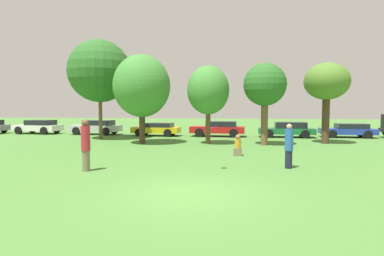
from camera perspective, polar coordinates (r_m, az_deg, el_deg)
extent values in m
plane|color=#477A33|center=(8.85, -0.44, -11.85)|extent=(120.00, 120.00, 0.00)
cylinder|color=#726651|center=(12.39, -18.87, -5.74)|extent=(0.28, 0.28, 0.77)
cylinder|color=#A52633|center=(12.28, -18.96, -1.81)|extent=(0.33, 0.33, 0.94)
sphere|color=brown|center=(12.24, -19.02, 0.91)|extent=(0.25, 0.25, 0.25)
cylinder|color=#191E33|center=(12.82, 17.31, -5.54)|extent=(0.27, 0.27, 0.70)
cylinder|color=#2659A5|center=(12.72, 17.38, -2.08)|extent=(0.32, 0.32, 0.85)
sphere|color=tan|center=(12.68, 17.42, 0.26)|extent=(0.21, 0.21, 0.21)
cylinder|color=#F21E72|center=(11.71, 4.00, 0.13)|extent=(0.26, 0.26, 0.08)
cube|color=#726651|center=(15.60, 8.38, -4.38)|extent=(0.41, 0.34, 0.38)
cylinder|color=#BF8C26|center=(15.54, 8.40, -2.86)|extent=(0.31, 0.31, 0.45)
sphere|color=#8C6647|center=(15.51, 8.41, -1.64)|extent=(0.24, 0.24, 0.24)
cylinder|color=brown|center=(24.66, -16.46, 2.53)|extent=(0.27, 0.27, 3.85)
sphere|color=#286023|center=(24.81, -16.60, 9.97)|extent=(4.69, 4.69, 4.69)
cylinder|color=#473323|center=(20.89, -9.15, 0.98)|extent=(0.40, 0.40, 2.78)
ellipsoid|color=#3D7F33|center=(20.92, -9.22, 7.63)|extent=(3.76, 3.76, 4.11)
cylinder|color=brown|center=(20.37, 2.97, 0.94)|extent=(0.31, 0.31, 2.77)
ellipsoid|color=#3D7F33|center=(20.37, 2.99, 6.96)|extent=(2.74, 2.74, 3.17)
cylinder|color=brown|center=(20.25, 13.15, 1.30)|extent=(0.44, 0.44, 3.10)
sphere|color=#286023|center=(20.28, 13.24, 7.79)|extent=(2.70, 2.70, 2.70)
cylinder|color=#473323|center=(22.39, 23.34, 1.60)|extent=(0.48, 0.48, 3.32)
ellipsoid|color=#4C7528|center=(22.45, 23.50, 7.88)|extent=(2.90, 2.90, 2.43)
cylinder|color=black|center=(34.44, -31.27, -0.19)|extent=(0.69, 0.22, 0.68)
cube|color=silver|center=(31.78, -26.45, 0.05)|extent=(4.23, 2.06, 0.51)
cube|color=black|center=(31.57, -26.02, 0.92)|extent=(2.36, 1.73, 0.45)
cylinder|color=black|center=(31.88, -29.26, -0.39)|extent=(0.70, 0.26, 0.69)
cylinder|color=black|center=(33.29, -27.25, -0.18)|extent=(0.70, 0.26, 0.69)
cylinder|color=black|center=(30.30, -25.54, -0.47)|extent=(0.70, 0.26, 0.69)
cylinder|color=black|center=(31.78, -23.60, -0.24)|extent=(0.70, 0.26, 0.69)
cube|color=#B2B2B7|center=(28.97, -17.32, -0.02)|extent=(4.58, 1.91, 0.53)
cube|color=black|center=(28.79, -16.74, 0.94)|extent=(2.55, 1.60, 0.44)
cylinder|color=black|center=(28.96, -20.51, -0.52)|extent=(0.70, 0.22, 0.69)
cylinder|color=black|center=(30.38, -18.90, -0.30)|extent=(0.70, 0.22, 0.69)
cylinder|color=black|center=(27.62, -15.56, -0.61)|extent=(0.70, 0.22, 0.69)
cylinder|color=black|center=(29.11, -14.13, -0.37)|extent=(0.70, 0.22, 0.69)
cube|color=gold|center=(26.50, -6.59, -0.33)|extent=(4.06, 1.96, 0.47)
cube|color=black|center=(26.39, -5.98, 0.56)|extent=(2.27, 1.65, 0.35)
cylinder|color=black|center=(26.09, -9.73, -0.83)|extent=(0.66, 0.22, 0.65)
cylinder|color=black|center=(27.72, -8.49, -0.55)|extent=(0.66, 0.22, 0.65)
cylinder|color=black|center=(25.34, -4.50, -0.92)|extent=(0.66, 0.22, 0.65)
cylinder|color=black|center=(27.01, -3.55, -0.63)|extent=(0.66, 0.22, 0.65)
cube|color=red|center=(25.84, 4.67, -0.29)|extent=(4.56, 1.95, 0.53)
cube|color=black|center=(25.78, 5.42, 0.76)|extent=(2.54, 1.63, 0.43)
cylinder|color=black|center=(25.21, 1.34, -0.87)|extent=(0.71, 0.23, 0.70)
cylinder|color=black|center=(26.87, 1.92, -0.59)|extent=(0.71, 0.23, 0.70)
cylinder|color=black|center=(24.91, 7.64, -0.96)|extent=(0.71, 0.23, 0.70)
cylinder|color=black|center=(26.60, 7.83, -0.66)|extent=(0.71, 0.23, 0.70)
cube|color=#196633|center=(26.17, 16.86, -0.52)|extent=(4.47, 1.97, 0.46)
cube|color=black|center=(26.18, 17.60, 0.51)|extent=(2.49, 1.65, 0.49)
cylinder|color=black|center=(25.22, 14.00, -1.03)|extent=(0.67, 0.22, 0.66)
cylinder|color=black|center=(26.92, 13.79, -0.73)|extent=(0.67, 0.22, 0.66)
cylinder|color=black|center=(25.52, 20.09, -1.09)|extent=(0.67, 0.22, 0.66)
cylinder|color=black|center=(27.21, 19.50, -0.79)|extent=(0.67, 0.22, 0.66)
cube|color=#1E389E|center=(27.88, 26.58, -0.54)|extent=(4.22, 1.96, 0.45)
cube|color=black|center=(27.94, 27.22, 0.32)|extent=(2.35, 1.65, 0.39)
cylinder|color=black|center=(26.73, 24.44, -1.03)|extent=(0.64, 0.22, 0.63)
cylinder|color=black|center=(28.40, 23.61, -0.74)|extent=(0.64, 0.22, 0.63)
cylinder|color=black|center=(27.45, 29.63, -1.06)|extent=(0.64, 0.22, 0.63)
cylinder|color=black|center=(29.08, 28.53, -0.79)|extent=(0.64, 0.22, 0.63)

